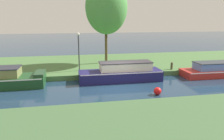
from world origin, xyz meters
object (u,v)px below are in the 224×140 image
object	(u,v)px
red_cruiser	(215,70)
mooring_post_near	(172,66)
navy_barge	(122,73)
lamp_post	(79,47)
channel_buoy	(158,91)
willow_tree_left	(106,7)

from	to	relation	value
red_cruiser	mooring_post_near	xyz separation A→B (m)	(-3.25, 1.38, 0.20)
red_cruiser	navy_barge	bearing A→B (deg)	180.00
lamp_post	mooring_post_near	bearing A→B (deg)	-7.32
navy_barge	mooring_post_near	distance (m)	5.01
mooring_post_near	channel_buoy	world-z (taller)	mooring_post_near
navy_barge	mooring_post_near	bearing A→B (deg)	16.02
lamp_post	mooring_post_near	xyz separation A→B (m)	(7.97, -1.02, -1.69)
lamp_post	mooring_post_near	size ratio (longest dim) A/B	5.24
navy_barge	mooring_post_near	world-z (taller)	navy_barge
willow_tree_left	lamp_post	size ratio (longest dim) A/B	2.46
channel_buoy	willow_tree_left	bearing A→B (deg)	101.69
willow_tree_left	lamp_post	distance (m)	5.24
lamp_post	channel_buoy	world-z (taller)	lamp_post
willow_tree_left	red_cruiser	bearing A→B (deg)	-31.94
navy_barge	willow_tree_left	bearing A→B (deg)	93.53
red_cruiser	channel_buoy	xyz separation A→B (m)	(-6.56, -3.60, -0.26)
red_cruiser	lamp_post	xyz separation A→B (m)	(-11.23, 2.41, 1.89)
channel_buoy	red_cruiser	bearing A→B (deg)	28.78
red_cruiser	lamp_post	distance (m)	11.64
willow_tree_left	mooring_post_near	world-z (taller)	willow_tree_left
navy_barge	lamp_post	bearing A→B (deg)	142.69
willow_tree_left	mooring_post_near	size ratio (longest dim) A/B	12.89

